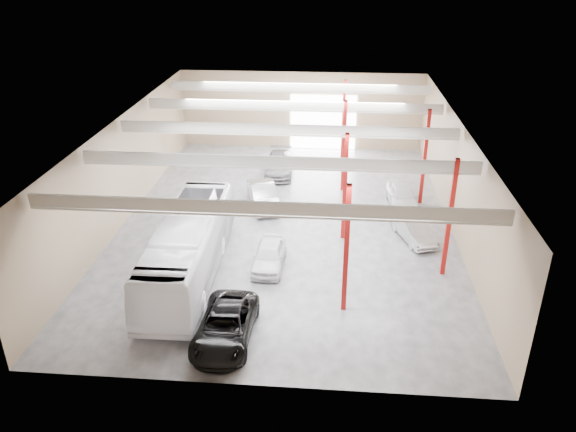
# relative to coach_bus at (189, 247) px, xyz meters

# --- Properties ---
(depot_shell) EXTENTS (22.12, 32.12, 7.06)m
(depot_shell) POSITION_rel_coach_bus_xyz_m (5.03, 7.85, 3.18)
(depot_shell) COLOR #424247
(depot_shell) RESTS_ON ground
(coach_bus) EXTENTS (3.22, 12.95, 3.60)m
(coach_bus) POSITION_rel_coach_bus_xyz_m (0.00, 0.00, 0.00)
(coach_bus) COLOR white
(coach_bus) RESTS_ON ground
(black_sedan) EXTENTS (2.72, 5.63, 1.54)m
(black_sedan) POSITION_rel_coach_bus_xyz_m (3.08, -5.63, -1.03)
(black_sedan) COLOR black
(black_sedan) RESTS_ON ground
(car_row_a) EXTENTS (1.86, 4.39, 1.48)m
(car_row_a) POSITION_rel_coach_bus_xyz_m (4.37, 1.37, -1.06)
(car_row_a) COLOR white
(car_row_a) RESTS_ON ground
(car_row_b) EXTENTS (3.12, 5.31, 1.65)m
(car_row_b) POSITION_rel_coach_bus_xyz_m (3.00, 9.77, -0.97)
(car_row_b) COLOR #B0B0B5
(car_row_b) RESTS_ON ground
(car_row_c) EXTENTS (2.44, 5.56, 1.59)m
(car_row_c) POSITION_rel_coach_bus_xyz_m (3.50, 16.37, -1.00)
(car_row_c) COLOR slate
(car_row_c) RESTS_ON ground
(car_right_near) EXTENTS (2.82, 4.59, 1.43)m
(car_right_near) POSITION_rel_coach_bus_xyz_m (13.20, 5.50, -1.08)
(car_right_near) COLOR #A4A4A9
(car_right_near) RESTS_ON ground
(car_right_far) EXTENTS (2.19, 4.77, 1.58)m
(car_right_far) POSITION_rel_coach_bus_xyz_m (12.97, 10.70, -1.01)
(car_right_far) COLOR silver
(car_right_far) RESTS_ON ground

